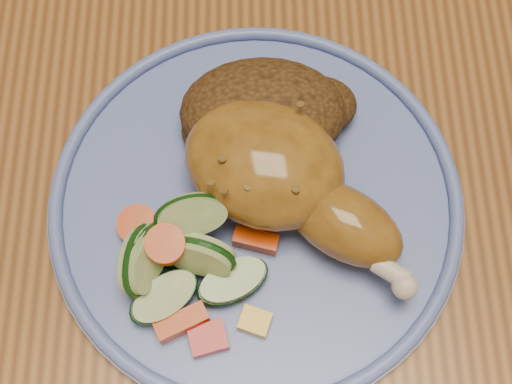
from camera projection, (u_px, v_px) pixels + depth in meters
ground at (293, 332)px, 1.23m from camera, size 4.00×4.00×0.00m
dining_table at (330, 165)px, 0.62m from camera, size 0.90×1.40×0.75m
plate at (256, 204)px, 0.51m from camera, size 0.29×0.29×0.01m
plate_rim at (256, 198)px, 0.50m from camera, size 0.29×0.29×0.01m
chicken_leg at (283, 178)px, 0.48m from camera, size 0.17×0.16×0.06m
rice_pilaf at (266, 113)px, 0.51m from camera, size 0.13×0.09×0.05m
vegetable_pile at (178, 260)px, 0.46m from camera, size 0.11×0.11×0.06m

